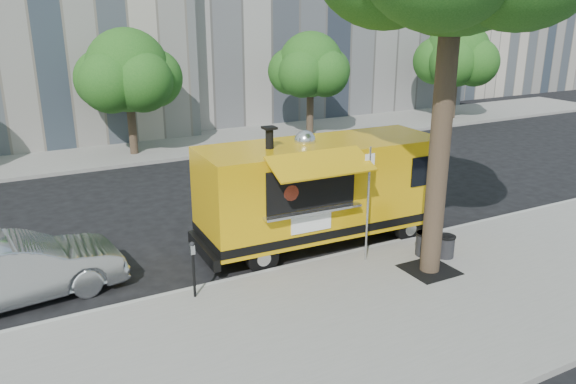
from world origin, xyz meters
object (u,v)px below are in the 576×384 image
object	(u,v)px
sign_post	(368,198)
trash_bin_right	(446,246)
parking_meter	(193,263)
far_tree_d	(457,54)
food_truck	(321,189)
sedan	(16,270)
trash_bin_left	(425,243)
far_tree_c	(311,65)
far_tree_b	(127,71)

from	to	relation	value
sign_post	trash_bin_right	bearing A→B (deg)	-22.99
parking_meter	sign_post	bearing A→B (deg)	-2.52
far_tree_d	food_truck	world-z (taller)	far_tree_d
food_truck	sedan	xyz separation A→B (m)	(-7.69, 0.44, -0.87)
food_truck	trash_bin_right	xyz separation A→B (m)	(2.29, -2.55, -1.17)
food_truck	sedan	world-z (taller)	food_truck
far_tree_d	parking_meter	xyz separation A→B (m)	(-21.00, -13.95, -2.91)
trash_bin_left	far_tree_c	bearing A→B (deg)	71.27
sedan	trash_bin_left	size ratio (longest dim) A/B	7.38
food_truck	sign_post	bearing A→B (deg)	-76.95
far_tree_b	sign_post	xyz separation A→B (m)	(2.55, -14.25, -1.98)
far_tree_b	parking_meter	size ratio (longest dim) A/B	4.12
far_tree_c	parking_meter	world-z (taller)	far_tree_c
far_tree_b	sedan	bearing A→B (deg)	-114.39
trash_bin_left	trash_bin_right	distance (m)	0.52
sign_post	parking_meter	bearing A→B (deg)	177.48
sign_post	sedan	xyz separation A→B (m)	(-8.03, 2.16, -1.08)
far_tree_d	trash_bin_left	distance (m)	21.16
sign_post	sedan	world-z (taller)	sign_post
far_tree_b	far_tree_d	world-z (taller)	far_tree_d
parking_meter	far_tree_d	bearing A→B (deg)	33.60
far_tree_b	food_truck	world-z (taller)	far_tree_b
far_tree_b	trash_bin_right	xyz separation A→B (m)	(4.50, -15.08, -3.37)
trash_bin_left	trash_bin_right	bearing A→B (deg)	-40.87
sign_post	trash_bin_right	xyz separation A→B (m)	(1.95, -0.83, -1.38)
trash_bin_right	far_tree_b	bearing A→B (deg)	106.62
far_tree_d	trash_bin_left	world-z (taller)	far_tree_d
trash_bin_left	trash_bin_right	world-z (taller)	trash_bin_left
food_truck	far_tree_d	bearing A→B (deg)	38.46
trash_bin_right	food_truck	bearing A→B (deg)	131.92
parking_meter	sedan	xyz separation A→B (m)	(-3.48, 1.96, -0.22)
sedan	trash_bin_left	xyz separation A→B (m)	(9.59, -2.65, -0.28)
trash_bin_left	food_truck	bearing A→B (deg)	130.63
sign_post	food_truck	distance (m)	1.77
far_tree_c	far_tree_d	size ratio (longest dim) A/B	0.92
far_tree_b	far_tree_d	xyz separation A→B (m)	(19.00, -0.10, 0.06)
far_tree_d	sign_post	world-z (taller)	far_tree_d
sign_post	trash_bin_right	distance (m)	2.53
far_tree_d	parking_meter	distance (m)	25.38
far_tree_d	trash_bin_left	xyz separation A→B (m)	(-14.90, -14.64, -3.40)
far_tree_b	trash_bin_left	xyz separation A→B (m)	(4.10, -14.74, -3.35)
far_tree_d	trash_bin_right	size ratio (longest dim) A/B	9.59
far_tree_c	sign_post	bearing A→B (deg)	-114.81
sedan	trash_bin_left	world-z (taller)	sedan
far_tree_c	sign_post	distance (m)	15.48
food_truck	trash_bin_left	bearing A→B (deg)	-47.43
far_tree_b	trash_bin_left	world-z (taller)	far_tree_b
far_tree_d	food_truck	xyz separation A→B (m)	(-16.79, -12.43, -2.26)
far_tree_c	parking_meter	distance (m)	17.82
parking_meter	trash_bin_right	world-z (taller)	parking_meter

